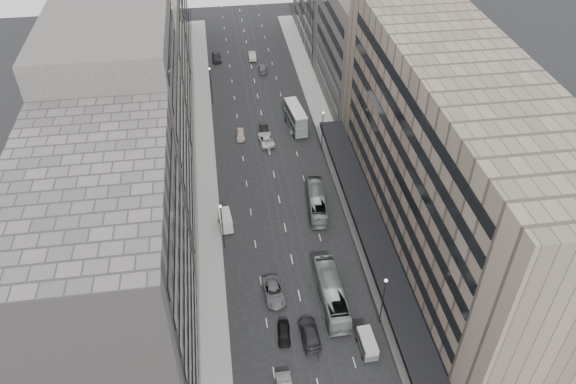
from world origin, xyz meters
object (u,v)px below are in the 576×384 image
panel_van (225,220)px  bus_near (331,293)px  sedan_2 (274,292)px  double_decker (296,117)px  sedan_0 (284,333)px  bus_far (317,202)px  vw_microbus (367,343)px

panel_van → bus_near: bearing=-57.4°
bus_near → sedan_2: size_ratio=2.13×
double_decker → sedan_0: size_ratio=2.22×
double_decker → bus_far: bearing=-97.5°
bus_near → panel_van: size_ratio=2.89×
vw_microbus → sedan_2: (-10.45, 10.35, -0.45)m
sedan_0 → sedan_2: sedan_2 is taller
double_decker → sedan_2: 42.71m
sedan_2 → panel_van: bearing=107.3°
vw_microbus → bus_far: bearing=90.8°
bus_near → bus_far: bearing=-94.9°
double_decker → panel_van: size_ratio=2.09×
bus_near → sedan_0: 8.60m
bus_near → vw_microbus: (2.89, -8.19, -0.46)m
panel_van → sedan_0: bearing=-79.5°
double_decker → sedan_0: (-9.11, -48.48, -1.86)m
sedan_0 → sedan_2: (-0.44, 6.89, 0.12)m
vw_microbus → panel_van: 30.02m
vw_microbus → sedan_0: bearing=159.1°
vw_microbus → sedan_0: vw_microbus is taller
sedan_0 → vw_microbus: bearing=-13.8°
vw_microbus → sedan_2: size_ratio=0.73×
bus_near → panel_van: bearing=-52.3°
bus_near → bus_far: 19.43m
vw_microbus → sedan_2: vw_microbus is taller
sedan_0 → sedan_2: size_ratio=0.70×
vw_microbus → double_decker: bearing=89.1°
bus_far → vw_microbus: (1.27, -27.55, -0.27)m
bus_near → sedan_0: size_ratio=3.06×
sedan_0 → sedan_2: 6.91m
bus_far → sedan_0: bus_far is taller
bus_far → sedan_0: size_ratio=2.72×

